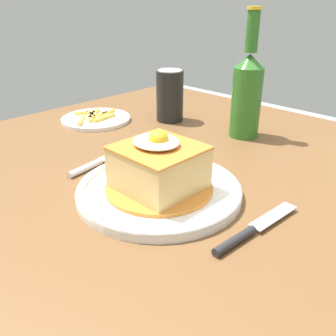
{
  "coord_description": "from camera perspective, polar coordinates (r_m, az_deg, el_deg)",
  "views": [
    {
      "loc": [
        0.29,
        -0.42,
        1.04
      ],
      "look_at": [
        -0.08,
        -0.04,
        0.79
      ],
      "focal_mm": 39.67,
      "sensor_mm": 36.0,
      "label": 1
    }
  ],
  "objects": [
    {
      "name": "sandwich_meal",
      "position": [
        0.57,
        -1.44,
        0.02
      ],
      "size": [
        0.17,
        0.17,
        0.1
      ],
      "color": "orange",
      "rests_on": "main_plate"
    },
    {
      "name": "dining_table",
      "position": [
        0.64,
        7.77,
        -12.34
      ],
      "size": [
        1.25,
        1.01,
        0.75
      ],
      "color": "brown",
      "rests_on": "ground_plane"
    },
    {
      "name": "knife",
      "position": [
        0.5,
        11.95,
        -9.81
      ],
      "size": [
        0.03,
        0.17,
        0.01
      ],
      "color": "#262628",
      "rests_on": "dining_table"
    },
    {
      "name": "beer_bottle_green",
      "position": [
        0.82,
        12.05,
        11.42
      ],
      "size": [
        0.06,
        0.06,
        0.27
      ],
      "color": "#2D6B23",
      "rests_on": "dining_table"
    },
    {
      "name": "fork",
      "position": [
        0.69,
        -11.27,
        0.61
      ],
      "size": [
        0.04,
        0.14,
        0.01
      ],
      "color": "silver",
      "rests_on": "dining_table"
    },
    {
      "name": "side_plate_fries",
      "position": [
        0.95,
        -11.03,
        7.44
      ],
      "size": [
        0.17,
        0.17,
        0.02
      ],
      "color": "white",
      "rests_on": "dining_table"
    },
    {
      "name": "soda_can",
      "position": [
        0.92,
        0.28,
        11.03
      ],
      "size": [
        0.07,
        0.07,
        0.12
      ],
      "color": "black",
      "rests_on": "dining_table"
    },
    {
      "name": "main_plate",
      "position": [
        0.58,
        -1.38,
        -3.35
      ],
      "size": [
        0.26,
        0.26,
        0.02
      ],
      "color": "white",
      "rests_on": "dining_table"
    }
  ]
}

